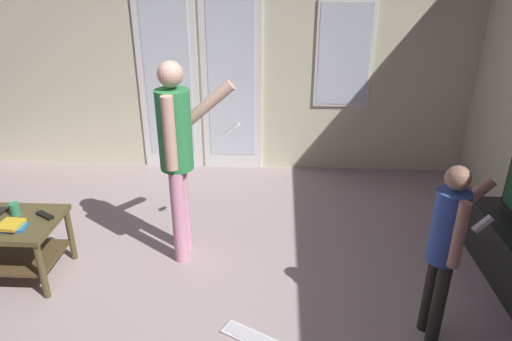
# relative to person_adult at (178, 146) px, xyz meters

# --- Properties ---
(ground_plane) EXTENTS (6.16, 5.52, 0.02)m
(ground_plane) POSITION_rel_person_adult_xyz_m (-0.06, -0.81, -1.00)
(ground_plane) COLOR #A49190
(wall_back_with_doors) EXTENTS (6.16, 0.09, 2.73)m
(wall_back_with_doors) POSITION_rel_person_adult_xyz_m (-0.04, 1.92, 0.33)
(wall_back_with_doors) COLOR beige
(wall_back_with_doors) RESTS_ON ground_plane
(person_adult) EXTENTS (0.62, 0.46, 1.66)m
(person_adult) POSITION_rel_person_adult_xyz_m (0.00, 0.00, 0.00)
(person_adult) COLOR pink
(person_adult) RESTS_ON ground_plane
(person_child) EXTENTS (0.44, 0.37, 1.25)m
(person_child) POSITION_rel_person_adult_xyz_m (1.83, -0.87, -0.24)
(person_child) COLOR #26281F
(person_child) RESTS_ON ground_plane
(loose_keyboard) EXTENTS (0.45, 0.32, 0.02)m
(loose_keyboard) POSITION_rel_person_adult_xyz_m (0.64, -0.97, -0.98)
(loose_keyboard) COLOR white
(loose_keyboard) RESTS_ON ground_plane
(cup_near_edge) EXTENTS (0.08, 0.08, 0.10)m
(cup_near_edge) POSITION_rel_person_adult_xyz_m (-1.25, -0.27, -0.44)
(cup_near_edge) COLOR #348556
(cup_near_edge) RESTS_ON coffee_table
(tv_remote_black) EXTENTS (0.17, 0.13, 0.02)m
(tv_remote_black) POSITION_rel_person_adult_xyz_m (-1.01, -0.30, -0.48)
(tv_remote_black) COLOR black
(tv_remote_black) RESTS_ON coffee_table
(book_stack) EXTENTS (0.23, 0.18, 0.05)m
(book_stack) POSITION_rel_person_adult_xyz_m (-1.18, -0.48, -0.47)
(book_stack) COLOR #266AB2
(book_stack) RESTS_ON coffee_table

